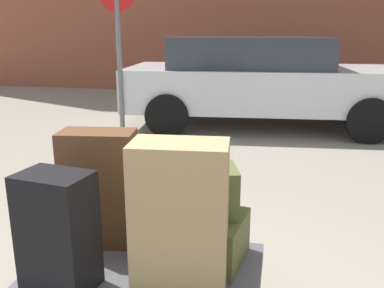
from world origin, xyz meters
The scene contains 8 objects.
luggage_cart centered at (0.00, 0.00, 0.27)m, with size 1.18×0.81×0.34m.
suitcase_olive_rear_left centered at (0.21, 0.19, 0.46)m, with size 0.55×0.37×0.25m, color #4C5128.
suitcase_black_front_right centered at (-0.34, -0.21, 0.63)m, with size 0.32×0.23×0.57m, color black.
suitcase_tan_front_left centered at (0.22, -0.10, 0.70)m, with size 0.43×0.26×0.72m, color #9E7F56.
suitcase_brown_center centered at (-0.33, 0.25, 0.67)m, with size 0.41×0.22×0.66m, color #51331E.
duffel_bag_olive_topmost_pile centered at (0.21, 0.19, 0.72)m, with size 0.46×0.26×0.25m, color #4C5128.
parked_car centered at (0.32, 4.98, 0.76)m, with size 4.44×2.22×1.42m.
no_parking_sign centered at (-1.62, 3.89, 1.40)m, with size 0.50×0.07×2.26m.
Camera 1 is at (0.63, -1.81, 1.53)m, focal length 39.23 mm.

